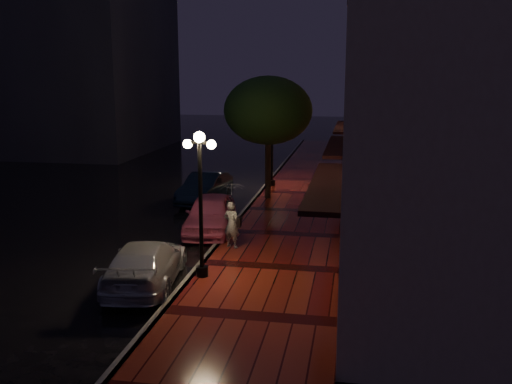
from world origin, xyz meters
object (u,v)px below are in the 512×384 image
Objects in this scene: silver_car at (146,263)px; streetlamp_near at (200,196)px; street_tree at (268,113)px; pink_car at (210,214)px; navy_car at (205,188)px; parking_meter at (228,214)px; woman_with_umbrella at (232,205)px; streetlamp_far at (272,140)px.

streetlamp_near is at bearing -165.78° from silver_car.
street_tree reaches higher than pink_car.
parking_meter is (2.44, -5.74, 0.24)m from navy_car.
navy_car is 0.93× the size of silver_car.
streetlamp_near reaches higher than woman_with_umbrella.
pink_car is at bearing -67.09° from navy_car.
street_tree is 7.35m from parking_meter.
silver_car is (-0.44, -5.79, -0.07)m from pink_car.
street_tree is 2.55× the size of woman_with_umbrella.
navy_car is at bearing 126.53° from parking_meter.
streetlamp_far is 1.01× the size of navy_car.
parking_meter is at bearing -46.32° from pink_car.
streetlamp_far is at bearing 90.00° from streetlamp_near.
parking_meter is (-0.46, -6.55, -3.30)m from street_tree.
streetlamp_near is 0.74× the size of street_tree.
streetlamp_far is 5.02m from navy_car.
streetlamp_near is at bearing 102.99° from woman_with_umbrella.
woman_with_umbrella is at bearing -88.69° from streetlamp_far.
parking_meter is at bearing -55.04° from woman_with_umbrella.
streetlamp_near is 14.00m from streetlamp_far.
streetlamp_far is 1.89× the size of woman_with_umbrella.
pink_car is 1.90× the size of woman_with_umbrella.
street_tree is at bearing 88.65° from streetlamp_near.
pink_car is 1.17m from parking_meter.
woman_with_umbrella is 1.74× the size of parking_meter.
street_tree reaches higher than parking_meter.
parking_meter reaches higher than silver_car.
navy_car is at bearing 100.80° from pink_car.
pink_car is (-1.34, -5.81, -3.51)m from street_tree.
woman_with_umbrella is (-0.01, -8.02, -2.59)m from street_tree.
silver_car is at bearing -158.17° from streetlamp_near.
woman_with_umbrella reaches higher than pink_car.
woman_with_umbrella is (1.77, 3.58, 0.99)m from silver_car.
woman_with_umbrella is (0.25, 2.97, -0.95)m from streetlamp_near.
streetlamp_near is 1.01× the size of navy_car.
silver_car is (-1.52, -14.61, -1.94)m from streetlamp_far.
pink_car is 0.95× the size of silver_car.
street_tree reaches higher than streetlamp_near.
streetlamp_near is 4.74m from parking_meter.
streetlamp_far is 9.08m from pink_car.
street_tree is 4.65m from navy_car.
parking_meter is at bearing -94.01° from street_tree.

